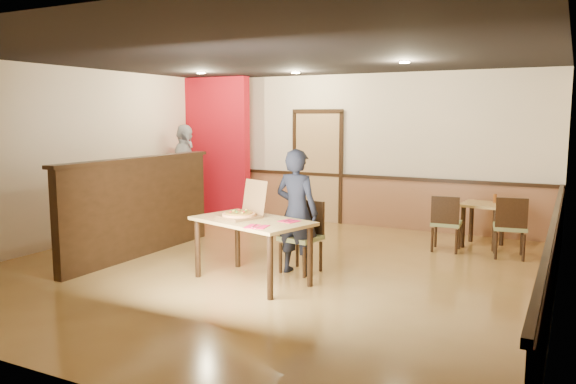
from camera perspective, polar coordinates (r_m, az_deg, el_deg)
name	(u,v)px	position (r m, az deg, el deg)	size (l,w,h in m)	color
floor	(266,269)	(7.61, -2.25, -7.79)	(7.00, 7.00, 0.00)	#AA8042
ceiling	(265,55)	(7.37, -2.37, 13.69)	(7.00, 7.00, 0.00)	black
wall_back	(358,150)	(10.54, 7.11, 4.23)	(7.00, 7.00, 0.00)	beige
wall_left	(74,156)	(9.57, -20.92, 3.43)	(7.00, 7.00, 0.00)	beige
wall_right	(562,178)	(6.41, 26.08, 1.26)	(7.00, 7.00, 0.00)	beige
wainscot_back	(356,201)	(10.61, 6.97, -0.91)	(7.00, 0.04, 0.90)	brown
chair_rail_back	(357,176)	(10.53, 6.98, 1.61)	(7.00, 0.06, 0.06)	black
wainscot_right	(553,268)	(6.58, 25.32, -6.97)	(0.04, 7.00, 0.90)	brown
chair_rail_right	(554,224)	(6.48, 25.38, -2.93)	(0.06, 7.00, 0.06)	black
back_door	(318,167)	(10.83, 3.03, 2.51)	(0.90, 0.06, 2.10)	tan
booth_partition	(139,206)	(8.44, -14.88, -1.37)	(0.20, 3.10, 1.44)	black
red_accent_panel	(213,148)	(11.43, -7.60, 4.49)	(1.60, 0.20, 2.78)	#A00B17
spot_a	(201,73)	(10.12, -8.84, 11.88)	(0.14, 0.14, 0.02)	#FFE3B2
spot_b	(296,73)	(9.94, 0.78, 12.04)	(0.14, 0.14, 0.02)	#FFE3B2
spot_c	(405,62)	(8.22, 11.77, 12.78)	(0.14, 0.14, 0.02)	#FFE3B2
main_table	(252,228)	(6.89, -3.68, -3.69)	(1.64, 1.21, 0.78)	tan
diner_chair	(304,233)	(7.38, 1.61, -4.21)	(0.53, 0.53, 0.93)	olive
side_chair_left	(446,221)	(8.76, 15.74, -2.85)	(0.45, 0.45, 0.86)	olive
side_chair_right	(510,225)	(8.63, 21.65, -3.12)	(0.51, 0.51, 0.90)	olive
side_table	(483,214)	(9.28, 19.21, -2.13)	(0.70, 0.70, 0.68)	tan
diner	(297,212)	(7.21, 0.89, -2.03)	(0.59, 0.39, 1.62)	black
passerby	(185,174)	(10.87, -10.43, 1.83)	(1.10, 0.46, 1.88)	#94949C
pizza_box	(242,213)	(6.98, -4.70, -2.14)	(0.58, 0.62, 0.45)	brown
pizza	(239,214)	(6.96, -5.01, -2.29)	(0.41, 0.41, 0.03)	#F7A859
napkin_near	(257,227)	(6.41, -3.20, -3.52)	(0.28, 0.28, 0.01)	red
napkin_far	(289,221)	(6.73, 0.13, -2.97)	(0.25, 0.25, 0.01)	red
condiment	(495,198)	(9.37, 20.27, -0.62)	(0.05, 0.05, 0.13)	brown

